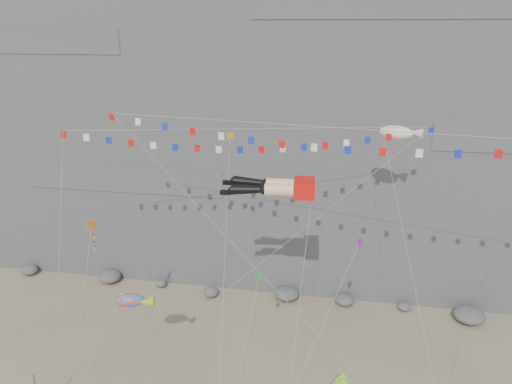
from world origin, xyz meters
TOP-DOWN VIEW (x-y plane):
  - cliff at (0.00, 32.00)m, footprint 80.00×28.00m
  - talus_boulders at (0.00, 17.00)m, footprint 60.00×3.00m
  - legs_kite at (0.64, 4.36)m, footprint 6.82×14.34m
  - flag_banner_upper at (-2.08, 7.99)m, footprint 27.67×15.26m
  - flag_banner_lower at (4.25, 3.99)m, footprint 33.93×8.44m
  - harlequin_kite at (-13.21, 2.62)m, footprint 1.69×8.11m
  - fish_windsock at (-10.19, 1.59)m, footprint 5.22×7.49m
  - blimp_windsock at (9.09, 10.95)m, footprint 6.25×14.94m
  - small_kite_a at (-3.59, 7.40)m, footprint 2.87×15.52m
  - small_kite_b at (6.53, 4.38)m, footprint 6.67×11.01m
  - small_kite_c at (-0.60, 3.14)m, footprint 1.34×11.24m

SIDE VIEW (x-z plane):
  - talus_boulders at x=0.00m, z-range 0.00..1.20m
  - fish_windsock at x=-10.19m, z-range 2.45..13.06m
  - small_kite_c at x=-0.60m, z-range 2.39..16.82m
  - small_kite_b at x=6.53m, z-range 3.78..21.13m
  - harlequin_kite at x=-13.21m, z-range 5.69..20.77m
  - legs_kite at x=0.64m, z-range 5.96..27.07m
  - small_kite_a at x=-3.59m, z-range 6.76..31.22m
  - blimp_windsock at x=9.09m, z-range 7.34..31.48m
  - flag_banner_upper at x=-2.08m, z-range 6.83..32.99m
  - flag_banner_lower at x=4.25m, z-range 9.22..32.84m
  - cliff at x=0.00m, z-range 0.00..50.00m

